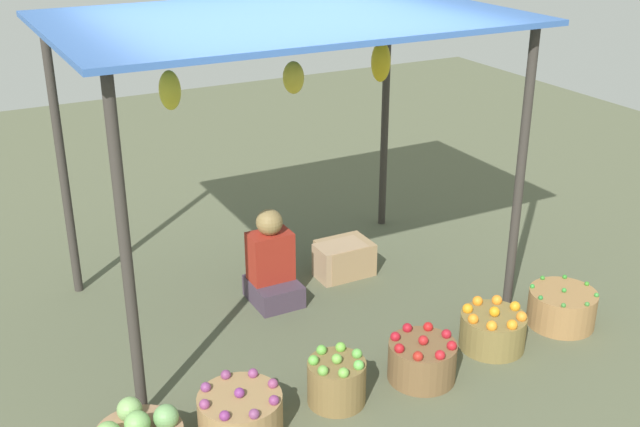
# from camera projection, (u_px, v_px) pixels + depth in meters

# --- Properties ---
(ground_plane) EXTENTS (14.00, 14.00, 0.00)m
(ground_plane) POSITION_uv_depth(u_px,v_px,m) (288.00, 298.00, 6.36)
(ground_plane) COLOR #575C43
(market_stall_structure) EXTENTS (3.24, 2.17, 2.25)m
(market_stall_structure) POSITION_uv_depth(u_px,v_px,m) (284.00, 42.00, 5.55)
(market_stall_structure) COLOR #38332D
(market_stall_structure) RESTS_ON ground
(vendor_person) EXTENTS (0.36, 0.44, 0.78)m
(vendor_person) POSITION_uv_depth(u_px,v_px,m) (272.00, 266.00, 6.22)
(vendor_person) COLOR #433544
(vendor_person) RESTS_ON ground
(basket_purple_onions) EXTENTS (0.52, 0.52, 0.31)m
(basket_purple_onions) POSITION_uv_depth(u_px,v_px,m) (240.00, 413.00, 4.77)
(basket_purple_onions) COLOR #9C784B
(basket_purple_onions) RESTS_ON ground
(basket_green_apples) EXTENTS (0.38, 0.38, 0.36)m
(basket_green_apples) POSITION_uv_depth(u_px,v_px,m) (337.00, 381.00, 5.04)
(basket_green_apples) COLOR olive
(basket_green_apples) RESTS_ON ground
(basket_red_apples) EXTENTS (0.46, 0.46, 0.33)m
(basket_red_apples) POSITION_uv_depth(u_px,v_px,m) (422.00, 360.00, 5.29)
(basket_red_apples) COLOR brown
(basket_red_apples) RESTS_ON ground
(basket_oranges) EXTENTS (0.47, 0.47, 0.33)m
(basket_oranges) POSITION_uv_depth(u_px,v_px,m) (493.00, 330.00, 5.65)
(basket_oranges) COLOR olive
(basket_oranges) RESTS_ON ground
(basket_green_chilies) EXTENTS (0.51, 0.51, 0.30)m
(basket_green_chilies) POSITION_uv_depth(u_px,v_px,m) (562.00, 308.00, 5.94)
(basket_green_chilies) COLOR #9B7142
(basket_green_chilies) RESTS_ON ground
(wooden_crate_near_vendor) EXTENTS (0.41, 0.27, 0.29)m
(wooden_crate_near_vendor) POSITION_uv_depth(u_px,v_px,m) (340.00, 261.00, 6.65)
(wooden_crate_near_vendor) COLOR tan
(wooden_crate_near_vendor) RESTS_ON ground
(wooden_crate_stacked_rear) EXTENTS (0.43, 0.35, 0.29)m
(wooden_crate_stacked_rear) POSITION_uv_depth(u_px,v_px,m) (345.00, 258.00, 6.71)
(wooden_crate_stacked_rear) COLOR #A58359
(wooden_crate_stacked_rear) RESTS_ON ground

